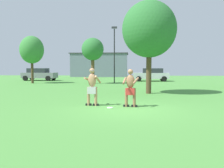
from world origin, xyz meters
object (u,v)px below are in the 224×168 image
Objects in this scene: frisbee at (110,108)px; car_gray_mid_lot at (39,74)px; player_in_red at (130,87)px; car_silver_near_post at (151,74)px; lamp_post at (114,49)px; tree_behind_players at (149,29)px; tree_right_field at (32,50)px; player_with_cap at (92,85)px; tree_near_building at (93,50)px.

car_gray_mid_lot reaches higher than frisbee.
player_in_red is 19.79m from car_silver_near_post.
player_in_red is 23.16m from car_gray_mid_lot.
frisbee is (-0.86, -0.34, -0.85)m from player_in_red.
lamp_post reaches higher than player_in_red.
lamp_post is 1.03× the size of tree_behind_players.
tree_right_field reaches higher than car_gray_mid_lot.
car_silver_near_post is (2.68, 19.60, -0.04)m from player_in_red.
player_with_cap is 14.72m from tree_near_building.
lamp_post is at bearing 104.99° from tree_behind_players.
player_with_cap is at bearing 172.18° from player_in_red.
lamp_post is (9.92, -3.80, 2.90)m from car_gray_mid_lot.
tree_near_building reaches higher than car_gray_mid_lot.
lamp_post is at bearing 92.81° from frisbee.
tree_right_field is at bearing 141.09° from tree_behind_players.
tree_behind_players is at bearing 77.35° from player_in_red.
car_gray_mid_lot is 0.93× the size of tree_near_building.
car_silver_near_post is 0.86× the size of tree_right_field.
player_with_cap is 16.26m from lamp_post.
player_in_red reaches higher than frisbee.
tree_near_building is at bearing -35.17° from car_gray_mid_lot.
frisbee is at bearing -109.75° from tree_behind_players.
player_in_red is at bearing -84.13° from lamp_post.
lamp_post is 1.22× the size of tree_right_field.
tree_near_building is at bearing -142.16° from car_silver_near_post.
car_gray_mid_lot is 0.88× the size of tree_right_field.
player_in_red reaches higher than car_gray_mid_lot.
tree_right_field is at bearing 125.01° from player_in_red.
tree_near_building is (-5.03, 9.12, -0.62)m from tree_behind_players.
car_silver_near_post and car_gray_mid_lot have the same top height.
tree_behind_players is at bearing 60.76° from player_with_cap.
player_with_cap reaches higher than player_in_red.
tree_right_field is (-9.51, 15.14, 3.53)m from frisbee.
tree_right_field is at bearing 177.97° from tree_near_building.
lamp_post is at bearing -142.32° from car_silver_near_post.
player_in_red is at bearing 21.67° from frisbee.
tree_right_field is (-10.36, 14.80, 2.68)m from player_in_red.
player_in_red is at bearing -7.82° from player_with_cap.
player_in_red is 0.27× the size of lamp_post.
player_in_red is 0.38× the size of car_silver_near_post.
player_in_red is at bearing -59.96° from car_gray_mid_lot.
player_in_red is 6.47m from tree_behind_players.
player_in_red is at bearing -102.65° from tree_behind_players.
frisbee is 0.05× the size of tree_right_field.
player_in_red is 18.26m from tree_right_field.
frisbee is at bearing -100.04° from car_silver_near_post.
frisbee is 18.22m from tree_right_field.
car_silver_near_post is 0.72× the size of tree_behind_players.
tree_right_field is at bearing -170.52° from lamp_post.
player_in_red is 16.58m from lamp_post.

